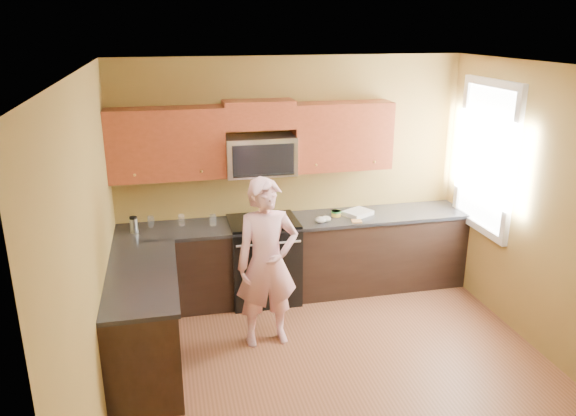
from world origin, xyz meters
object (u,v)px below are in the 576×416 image
object	(u,v)px
woman	(267,263)
frying_pan	(266,221)
travel_mug	(135,232)
stove	(264,259)
butter_tub	(336,216)
microwave	(260,174)

from	to	relation	value
woman	frying_pan	distance (m)	0.90
frying_pan	travel_mug	distance (m)	1.41
stove	woman	world-z (taller)	woman
stove	travel_mug	bearing A→B (deg)	179.84
travel_mug	butter_tub	bearing A→B (deg)	0.71
woman	butter_tub	xyz separation A→B (m)	(0.99, 0.95, 0.08)
microwave	woman	bearing A→B (deg)	-97.09
microwave	woman	size ratio (longest dim) A/B	0.45
woman	frying_pan	bearing A→B (deg)	76.82
microwave	woman	distance (m)	1.22
stove	woman	size ratio (longest dim) A/B	0.56
microwave	travel_mug	bearing A→B (deg)	-174.99
frying_pan	woman	bearing A→B (deg)	-109.70
stove	frying_pan	bearing A→B (deg)	-58.09
microwave	stove	bearing A→B (deg)	-90.00
butter_tub	travel_mug	bearing A→B (deg)	-179.29
woman	butter_tub	size ratio (longest dim) A/B	14.92
travel_mug	microwave	bearing A→B (deg)	5.01
frying_pan	travel_mug	size ratio (longest dim) A/B	2.92
stove	microwave	size ratio (longest dim) A/B	1.25
frying_pan	butter_tub	distance (m)	0.84
stove	frying_pan	size ratio (longest dim) A/B	1.85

